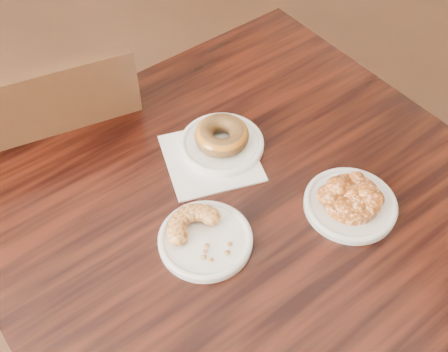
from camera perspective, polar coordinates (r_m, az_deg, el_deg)
cafe_table at (r=1.33m, az=2.34°, el=-13.17°), size 0.91×0.91×0.75m
chair_far at (r=1.55m, az=-17.69°, el=1.16°), size 0.60×0.60×0.90m
napkin at (r=1.09m, az=-1.33°, el=1.85°), size 0.22×0.22×0.00m
plate_donut at (r=1.10m, az=-0.22°, el=3.26°), size 0.16×0.16×0.01m
plate_cruller at (r=0.97m, az=-1.90°, el=-6.53°), size 0.16×0.16×0.01m
plate_fritter at (r=1.04m, az=12.69°, el=-2.86°), size 0.17×0.17×0.01m
glazed_donut at (r=1.08m, az=-0.23°, el=4.16°), size 0.11×0.11×0.04m
apple_fritter at (r=1.02m, az=12.91°, el=-2.09°), size 0.14×0.14×0.03m
cruller_fragment at (r=0.95m, az=-1.93°, el=-5.81°), size 0.11×0.11×0.03m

